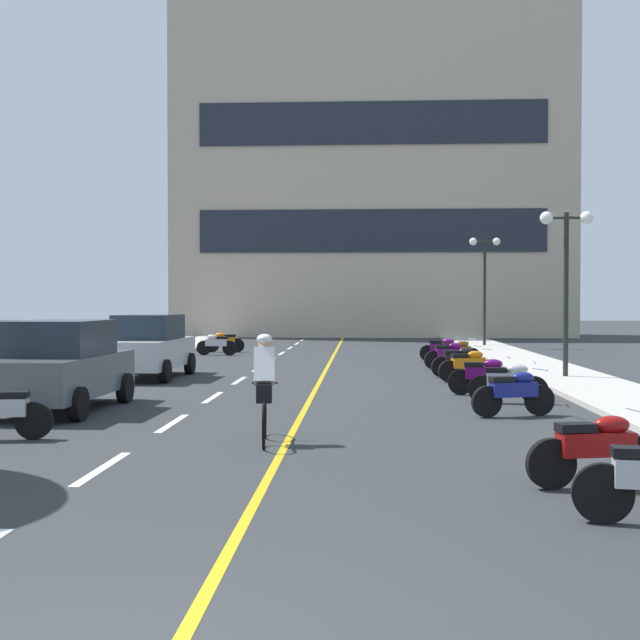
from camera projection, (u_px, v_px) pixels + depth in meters
The scene contains 32 objects.
ground_plane at pixel (317, 372), 25.69m from camera, with size 140.00×140.00×0.00m, color #2D3033.
curb_left at pixel (119, 362), 29.05m from camera, with size 2.40×72.00×0.12m, color #B7B2A8.
curb_right at pixel (530, 363), 28.31m from camera, with size 2.40×72.00×0.12m, color #B7B2A8.
lane_dash_1 at pixel (102, 468), 10.82m from camera, with size 0.14×2.20×0.01m, color silver.
lane_dash_2 at pixel (172, 423), 14.81m from camera, with size 0.14×2.20×0.01m, color silver.
lane_dash_3 at pixel (213, 397), 18.80m from camera, with size 0.14×2.20×0.01m, color silver.
lane_dash_4 at pixel (239, 381), 22.80m from camera, with size 0.14×2.20×0.01m, color silver.
lane_dash_5 at pixel (257, 369), 26.79m from camera, with size 0.14×2.20×0.01m, color silver.
lane_dash_6 at pixel (271, 360), 30.78m from camera, with size 0.14×2.20×0.01m, color silver.
lane_dash_7 at pixel (282, 353), 34.78m from camera, with size 0.14×2.20×0.01m, color silver.
lane_dash_8 at pixel (290, 348), 38.77m from camera, with size 0.14×2.20×0.01m, color silver.
lane_dash_9 at pixel (297, 344), 42.76m from camera, with size 0.14×2.20×0.01m, color silver.
lane_dash_10 at pixel (302, 340), 46.76m from camera, with size 0.14×2.20×0.01m, color silver.
lane_dash_11 at pixel (307, 337), 50.75m from camera, with size 0.14×2.20×0.01m, color silver.
centre_line_yellow at pixel (329, 364), 28.67m from camera, with size 0.12×66.00×0.01m, color gold.
office_building at pixel (371, 168), 52.60m from camera, with size 24.81×6.72×21.51m.
street_lamp_mid at pixel (566, 254), 22.78m from camera, with size 1.46×0.36×4.58m.
street_lamp_far at pixel (485, 267), 38.99m from camera, with size 1.46×0.36×5.10m.
parked_car_near at pixel (62, 365), 16.47m from camera, with size 1.99×4.23×1.82m.
parked_car_mid at pixel (149, 346), 23.55m from camera, with size 2.02×4.25×1.82m.
motorcycle_1 at pixel (597, 448), 9.67m from camera, with size 1.69×0.63×0.92m.
motorcycle_3 at pixel (514, 392), 15.67m from camera, with size 1.66×0.74×0.92m.
motorcycle_4 at pixel (509, 382), 17.67m from camera, with size 1.70×0.60×0.92m.
motorcycle_5 at pixel (485, 375), 19.24m from camera, with size 1.70×0.60×0.92m.
motorcycle_6 at pixel (469, 365), 22.41m from camera, with size 1.68×0.67×0.92m.
motorcycle_7 at pixel (460, 361), 23.92m from camera, with size 1.67×0.68×0.92m.
motorcycle_8 at pixel (450, 354), 26.76m from camera, with size 1.66×0.73×0.92m.
motorcycle_9 at pixel (458, 352), 28.18m from camera, with size 1.65×0.77×0.92m.
motorcycle_10 at pixel (443, 349), 29.91m from camera, with size 1.66×0.74×0.92m.
motorcycle_11 at pixel (216, 344), 33.51m from camera, with size 1.70×0.60×0.92m.
motorcycle_12 at pixel (224, 341), 35.51m from camera, with size 1.70×0.60×0.92m.
cyclist_rider at pixel (264, 386), 12.75m from camera, with size 0.43×1.77×1.71m.
Camera 1 is at (1.42, -4.61, 2.20)m, focal length 46.15 mm.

